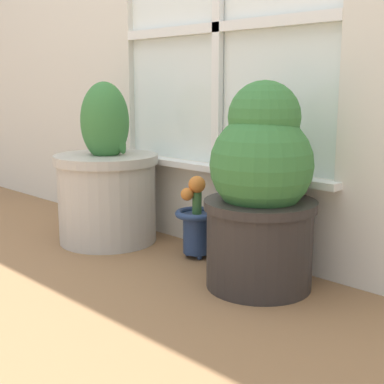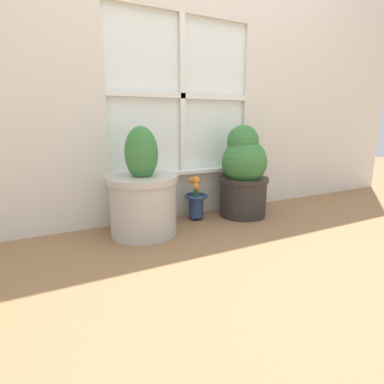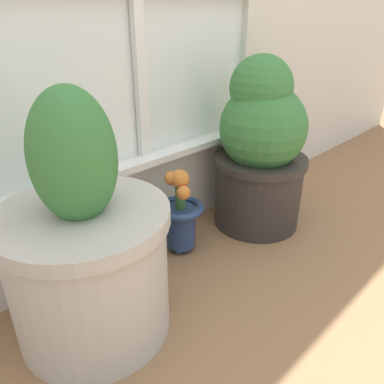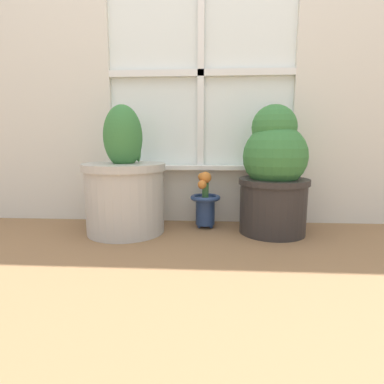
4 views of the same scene
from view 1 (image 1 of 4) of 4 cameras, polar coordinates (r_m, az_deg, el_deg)
ground_plane at (r=1.75m, az=-12.01°, el=-10.18°), size 10.00×10.00×0.00m
potted_plant_left at (r=2.20m, az=-9.07°, el=1.01°), size 0.42×0.42×0.65m
potted_plant_right at (r=1.67m, az=7.36°, el=0.00°), size 0.35×0.35×0.65m
flower_vase at (r=1.98m, az=0.49°, el=-3.04°), size 0.16×0.16×0.31m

